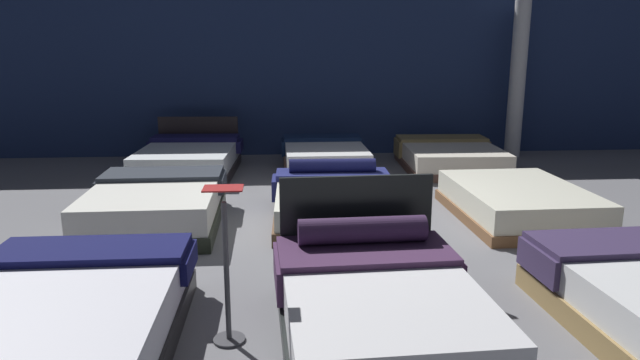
{
  "coord_description": "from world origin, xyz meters",
  "views": [
    {
      "loc": [
        -0.76,
        -6.41,
        2.15
      ],
      "look_at": [
        -0.27,
        0.13,
        0.6
      ],
      "focal_mm": 31.96,
      "sensor_mm": 36.0,
      "label": 1
    }
  ],
  "objects": [
    {
      "name": "bed_8",
      "position": [
        2.3,
        3.34,
        0.21
      ],
      "size": [
        1.76,
        2.16,
        0.47
      ],
      "rotation": [
        0.0,
        0.0,
        -0.04
      ],
      "color": "brown",
      "rests_on": "ground_plane"
    },
    {
      "name": "showroom_back_wall",
      "position": [
        0.0,
        4.96,
        1.75
      ],
      "size": [
        18.0,
        0.06,
        3.5
      ],
      "primitive_type": "cube",
      "color": "navy",
      "rests_on": "ground_plane"
    },
    {
      "name": "bed_1",
      "position": [
        -0.03,
        -2.5,
        0.26
      ],
      "size": [
        1.56,
        2.12,
        1.03
      ],
      "rotation": [
        0.0,
        0.0,
        0.04
      ],
      "color": "black",
      "rests_on": "ground_plane"
    },
    {
      "name": "bed_5",
      "position": [
        2.27,
        0.33,
        0.21
      ],
      "size": [
        1.56,
        2.15,
        0.42
      ],
      "rotation": [
        0.0,
        0.0,
        0.02
      ],
      "color": "brown",
      "rests_on": "ground_plane"
    },
    {
      "name": "ground_plane",
      "position": [
        0.0,
        0.0,
        -0.01
      ],
      "size": [
        18.0,
        18.0,
        0.02
      ],
      "primitive_type": "cube",
      "color": "slate"
    },
    {
      "name": "support_pillar",
      "position": [
        3.88,
        4.39,
        1.75
      ],
      "size": [
        0.3,
        0.3,
        3.5
      ],
      "primitive_type": "cylinder",
      "color": "silver",
      "rests_on": "ground_plane"
    },
    {
      "name": "bed_4",
      "position": [
        -0.05,
        0.46,
        0.23
      ],
      "size": [
        1.64,
        1.98,
        0.66
      ],
      "rotation": [
        0.0,
        0.0,
        -0.03
      ],
      "color": "brown",
      "rests_on": "ground_plane"
    },
    {
      "name": "bed_0",
      "position": [
        -2.31,
        -2.52,
        0.24
      ],
      "size": [
        1.64,
        2.1,
        0.53
      ],
      "rotation": [
        0.0,
        0.0,
        0.0
      ],
      "color": "black",
      "rests_on": "ground_plane"
    },
    {
      "name": "bed_6",
      "position": [
        -2.29,
        3.3,
        0.25
      ],
      "size": [
        1.73,
        2.23,
        0.86
      ],
      "rotation": [
        0.0,
        0.0,
        -0.05
      ],
      "color": "black",
      "rests_on": "ground_plane"
    },
    {
      "name": "bed_3",
      "position": [
        -2.26,
        0.37,
        0.25
      ],
      "size": [
        1.59,
        2.05,
        0.55
      ],
      "rotation": [
        0.0,
        0.0,
        0.01
      ],
      "color": "black",
      "rests_on": "ground_plane"
    },
    {
      "name": "bed_7",
      "position": [
        0.06,
        3.3,
        0.24
      ],
      "size": [
        1.5,
        1.96,
        0.52
      ],
      "rotation": [
        0.0,
        0.0,
        0.01
      ],
      "color": "#9A6A51",
      "rests_on": "ground_plane"
    },
    {
      "name": "price_sign",
      "position": [
        -1.15,
        -2.51,
        0.47
      ],
      "size": [
        0.28,
        0.24,
        1.18
      ],
      "color": "#3F3F44",
      "rests_on": "ground_plane"
    }
  ]
}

